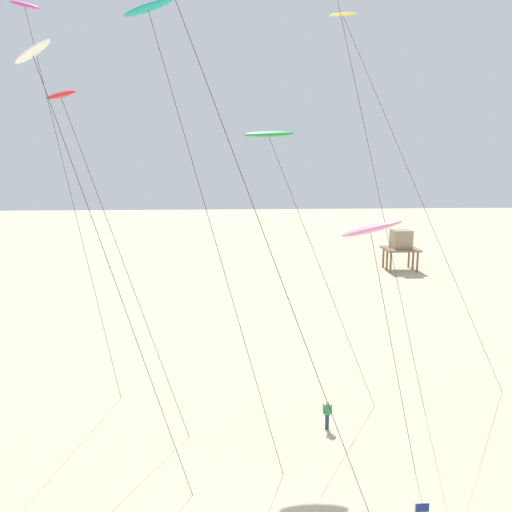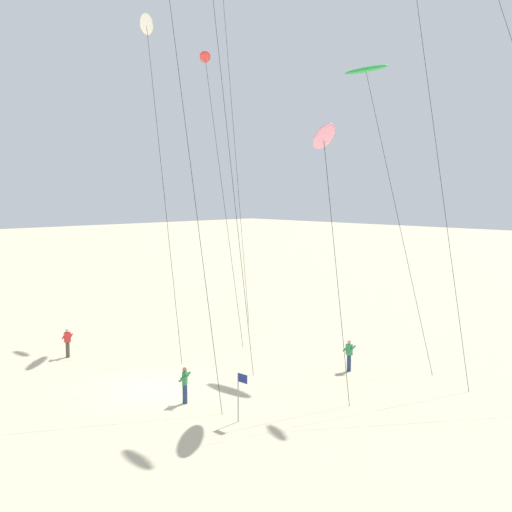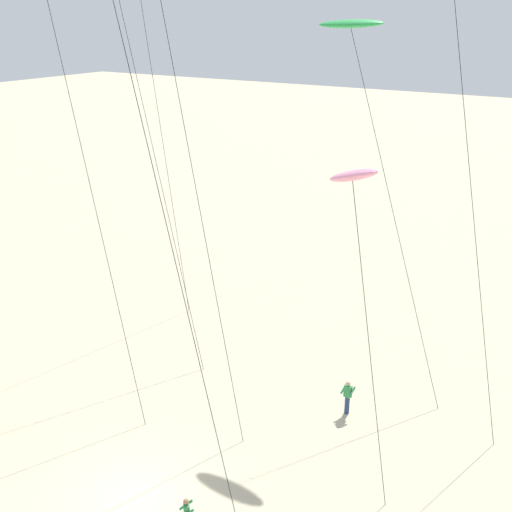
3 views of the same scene
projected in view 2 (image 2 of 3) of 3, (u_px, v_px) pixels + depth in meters
name	position (u px, v px, depth m)	size (l,w,h in m)	color
ground_plane	(152.00, 388.00, 32.38)	(260.00, 260.00, 0.00)	beige
kite_pink	(324.00, 138.00, 30.98)	(3.95, 2.64, 12.69)	pink
kite_magenta	(224.00, 3.00, 49.68)	(5.79, 2.36, 24.33)	#D8339E
kite_white	(147.00, 28.00, 41.27)	(7.85, 3.76, 20.28)	white
kite_red	(205.00, 59.00, 45.18)	(7.84, 3.91, 18.83)	red
kite_green	(366.00, 71.00, 39.33)	(8.06, 3.08, 16.90)	green
kite_flyer_nearest	(67.00, 342.00, 38.19)	(0.60, 0.62, 1.67)	#4C4738
kite_flyer_middle	(349.00, 355.00, 35.28)	(0.60, 0.58, 1.67)	navy
kite_flyer_furthest	(185.00, 384.00, 29.98)	(0.73, 0.73, 1.67)	navy
marker_flag	(240.00, 388.00, 27.44)	(0.57, 0.05, 2.10)	gray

